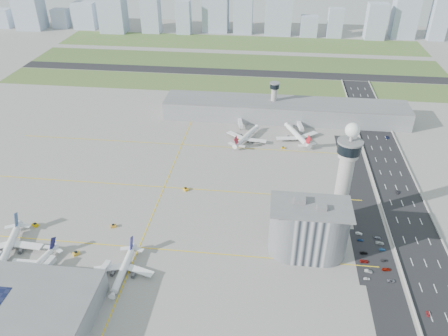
# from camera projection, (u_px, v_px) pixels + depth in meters

# --- Properties ---
(ground) EXTENTS (1000.00, 1000.00, 0.00)m
(ground) POSITION_uv_depth(u_px,v_px,m) (217.00, 219.00, 263.81)
(ground) COLOR #9A9890
(grass_strip_0) EXTENTS (480.00, 50.00, 0.08)m
(grass_strip_0) POSITION_uv_depth(u_px,v_px,m) (226.00, 84.00, 455.79)
(grass_strip_0) COLOR #435F2D
(grass_strip_0) RESTS_ON ground
(grass_strip_1) EXTENTS (480.00, 60.00, 0.08)m
(grass_strip_1) POSITION_uv_depth(u_px,v_px,m) (233.00, 61.00, 519.13)
(grass_strip_1) COLOR #3F5226
(grass_strip_1) RESTS_ON ground
(grass_strip_2) EXTENTS (480.00, 70.00, 0.08)m
(grass_strip_2) POSITION_uv_depth(u_px,v_px,m) (239.00, 43.00, 586.69)
(grass_strip_2) COLOR #526C33
(grass_strip_2) RESTS_ON ground
(runway) EXTENTS (480.00, 22.00, 0.10)m
(runway) POSITION_uv_depth(u_px,v_px,m) (230.00, 72.00, 487.03)
(runway) COLOR black
(runway) RESTS_ON ground
(highway) EXTENTS (28.00, 500.00, 0.10)m
(highway) POSITION_uv_depth(u_px,v_px,m) (414.00, 234.00, 252.32)
(highway) COLOR black
(highway) RESTS_ON ground
(barrier_left) EXTENTS (0.60, 500.00, 1.20)m
(barrier_left) POSITION_uv_depth(u_px,v_px,m) (389.00, 231.00, 253.43)
(barrier_left) COLOR #9E9E99
(barrier_left) RESTS_ON ground
(barrier_right) EXTENTS (0.60, 500.00, 1.20)m
(barrier_right) POSITION_uv_depth(u_px,v_px,m) (440.00, 235.00, 250.63)
(barrier_right) COLOR #9E9E99
(barrier_right) RESTS_ON ground
(landside_road) EXTENTS (18.00, 260.00, 0.08)m
(landside_road) POSITION_uv_depth(u_px,v_px,m) (373.00, 242.00, 246.37)
(landside_road) COLOR black
(landside_road) RESTS_ON ground
(parking_lot) EXTENTS (20.00, 44.00, 0.10)m
(parking_lot) POSITION_uv_depth(u_px,v_px,m) (373.00, 256.00, 236.43)
(parking_lot) COLOR black
(parking_lot) RESTS_ON ground
(taxiway_line_h_0) EXTENTS (260.00, 0.60, 0.01)m
(taxiway_line_h_0) POSITION_uv_depth(u_px,v_px,m) (139.00, 247.00, 242.46)
(taxiway_line_h_0) COLOR yellow
(taxiway_line_h_0) RESTS_ON ground
(taxiway_line_h_1) EXTENTS (260.00, 0.60, 0.01)m
(taxiway_line_h_1) POSITION_uv_depth(u_px,v_px,m) (164.00, 187.00, 293.13)
(taxiway_line_h_1) COLOR yellow
(taxiway_line_h_1) RESTS_ON ground
(taxiway_line_h_2) EXTENTS (260.00, 0.60, 0.01)m
(taxiway_line_h_2) POSITION_uv_depth(u_px,v_px,m) (182.00, 145.00, 343.80)
(taxiway_line_h_2) COLOR yellow
(taxiway_line_h_2) RESTS_ON ground
(taxiway_line_v) EXTENTS (0.60, 260.00, 0.01)m
(taxiway_line_v) POSITION_uv_depth(u_px,v_px,m) (164.00, 187.00, 293.13)
(taxiway_line_v) COLOR yellow
(taxiway_line_v) RESTS_ON ground
(control_tower) EXTENTS (14.00, 14.00, 64.50)m
(control_tower) POSITION_uv_depth(u_px,v_px,m) (346.00, 171.00, 244.95)
(control_tower) COLOR #ADAAA5
(control_tower) RESTS_ON ground
(secondary_tower) EXTENTS (8.60, 8.60, 31.90)m
(secondary_tower) POSITION_uv_depth(u_px,v_px,m) (274.00, 97.00, 377.60)
(secondary_tower) COLOR #ADAAA5
(secondary_tower) RESTS_ON ground
(admin_building) EXTENTS (42.00, 24.00, 33.50)m
(admin_building) POSITION_uv_depth(u_px,v_px,m) (308.00, 229.00, 232.00)
(admin_building) COLOR #B2B2B7
(admin_building) RESTS_ON ground
(terminal_pier) EXTENTS (210.00, 32.00, 15.80)m
(terminal_pier) POSITION_uv_depth(u_px,v_px,m) (285.00, 110.00, 380.65)
(terminal_pier) COLOR gray
(terminal_pier) RESTS_ON ground
(near_terminal) EXTENTS (84.00, 42.00, 13.00)m
(near_terminal) POSITION_uv_depth(u_px,v_px,m) (4.00, 305.00, 199.94)
(near_terminal) COLOR gray
(near_terminal) RESTS_ON ground
(airplane_near_a) EXTENTS (45.02, 49.80, 11.95)m
(airplane_near_a) POSITION_uv_depth(u_px,v_px,m) (7.00, 244.00, 235.94)
(airplane_near_a) COLOR white
(airplane_near_a) RESTS_ON ground
(airplane_near_b) EXTENTS (37.63, 41.33, 9.76)m
(airplane_near_b) POSITION_uv_depth(u_px,v_px,m) (33.00, 264.00, 224.59)
(airplane_near_b) COLOR white
(airplane_near_b) RESTS_ON ground
(airplane_near_c) EXTENTS (32.30, 37.94, 10.58)m
(airplane_near_c) POSITION_uv_depth(u_px,v_px,m) (122.00, 267.00, 222.09)
(airplane_near_c) COLOR white
(airplane_near_c) RESTS_ON ground
(airplane_far_a) EXTENTS (48.26, 51.62, 11.57)m
(airplane_far_a) POSITION_uv_depth(u_px,v_px,m) (247.00, 133.00, 347.65)
(airplane_far_a) COLOR white
(airplane_far_a) RESTS_ON ground
(airplane_far_b) EXTENTS (50.88, 54.04, 11.97)m
(airplane_far_b) POSITION_uv_depth(u_px,v_px,m) (297.00, 132.00, 349.26)
(airplane_far_b) COLOR white
(airplane_far_b) RESTS_ON ground
(jet_bridge_near_1) EXTENTS (5.39, 14.31, 5.70)m
(jet_bridge_near_1) POSITION_uv_depth(u_px,v_px,m) (38.00, 278.00, 219.07)
(jet_bridge_near_1) COLOR silver
(jet_bridge_near_1) RESTS_ON ground
(jet_bridge_near_2) EXTENTS (5.39, 14.31, 5.70)m
(jet_bridge_near_2) POSITION_uv_depth(u_px,v_px,m) (95.00, 283.00, 216.08)
(jet_bridge_near_2) COLOR silver
(jet_bridge_near_2) RESTS_ON ground
(jet_bridge_far_0) EXTENTS (5.39, 14.31, 5.70)m
(jet_bridge_far_0) POSITION_uv_depth(u_px,v_px,m) (240.00, 121.00, 373.58)
(jet_bridge_far_0) COLOR silver
(jet_bridge_far_0) RESTS_ON ground
(jet_bridge_far_1) EXTENTS (5.39, 14.31, 5.70)m
(jet_bridge_far_1) POSITION_uv_depth(u_px,v_px,m) (298.00, 124.00, 368.60)
(jet_bridge_far_1) COLOR silver
(jet_bridge_far_1) RESTS_ON ground
(tug_0) EXTENTS (4.15, 3.71, 2.00)m
(tug_0) POSITION_uv_depth(u_px,v_px,m) (35.00, 225.00, 257.88)
(tug_0) COLOR #E2AD00
(tug_0) RESTS_ON ground
(tug_1) EXTENTS (4.12, 4.19, 2.03)m
(tug_1) POSITION_uv_depth(u_px,v_px,m) (76.00, 253.00, 237.20)
(tug_1) COLOR gold
(tug_1) RESTS_ON ground
(tug_2) EXTENTS (3.95, 3.43, 1.93)m
(tug_2) POSITION_uv_depth(u_px,v_px,m) (113.00, 226.00, 257.10)
(tug_2) COLOR orange
(tug_2) RESTS_ON ground
(tug_3) EXTENTS (4.00, 4.16, 2.00)m
(tug_3) POSITION_uv_depth(u_px,v_px,m) (186.00, 189.00, 289.64)
(tug_3) COLOR orange
(tug_3) RESTS_ON ground
(tug_4) EXTENTS (3.57, 2.76, 1.87)m
(tug_4) POSITION_uv_depth(u_px,v_px,m) (238.00, 139.00, 349.13)
(tug_4) COLOR gold
(tug_4) RESTS_ON ground
(tug_5) EXTENTS (2.93, 2.20, 1.58)m
(tug_5) POSITION_uv_depth(u_px,v_px,m) (283.00, 148.00, 338.02)
(tug_5) COLOR #ECA30B
(tug_5) RESTS_ON ground
(car_lot_0) EXTENTS (3.39, 1.61, 1.12)m
(car_lot_0) POSITION_uv_depth(u_px,v_px,m) (367.00, 279.00, 221.90)
(car_lot_0) COLOR white
(car_lot_0) RESTS_ON ground
(car_lot_1) EXTENTS (4.15, 2.02, 1.31)m
(car_lot_1) POSITION_uv_depth(u_px,v_px,m) (368.00, 271.00, 226.18)
(car_lot_1) COLOR #989898
(car_lot_1) RESTS_ON ground
(car_lot_2) EXTENTS (4.48, 2.13, 1.24)m
(car_lot_2) POSITION_uv_depth(u_px,v_px,m) (364.00, 261.00, 232.42)
(car_lot_2) COLOR maroon
(car_lot_2) RESTS_ON ground
(car_lot_3) EXTENTS (4.40, 2.34, 1.21)m
(car_lot_3) POSITION_uv_depth(u_px,v_px,m) (364.00, 253.00, 237.93)
(car_lot_3) COLOR black
(car_lot_3) RESTS_ON ground
(car_lot_4) EXTENTS (3.46, 1.42, 1.17)m
(car_lot_4) POSITION_uv_depth(u_px,v_px,m) (360.00, 240.00, 246.92)
(car_lot_4) COLOR navy
(car_lot_4) RESTS_ON ground
(car_lot_5) EXTENTS (3.97, 1.90, 1.26)m
(car_lot_5) POSITION_uv_depth(u_px,v_px,m) (359.00, 233.00, 251.70)
(car_lot_5) COLOR white
(car_lot_5) RESTS_ON ground
(car_lot_6) EXTENTS (4.05, 2.02, 1.10)m
(car_lot_6) POSITION_uv_depth(u_px,v_px,m) (391.00, 281.00, 220.65)
(car_lot_6) COLOR slate
(car_lot_6) RESTS_ON ground
(car_lot_7) EXTENTS (4.72, 2.56, 1.30)m
(car_lot_7) POSITION_uv_depth(u_px,v_px,m) (386.00, 269.00, 227.30)
(car_lot_7) COLOR maroon
(car_lot_7) RESTS_ON ground
(car_lot_8) EXTENTS (3.44, 1.76, 1.12)m
(car_lot_8) POSITION_uv_depth(u_px,v_px,m) (384.00, 260.00, 232.99)
(car_lot_8) COLOR #2A292D
(car_lot_8) RESTS_ON ground
(car_lot_9) EXTENTS (3.58, 1.53, 1.15)m
(car_lot_9) POSITION_uv_depth(u_px,v_px,m) (382.00, 250.00, 240.14)
(car_lot_9) COLOR navy
(car_lot_9) RESTS_ON ground
(car_lot_10) EXTENTS (4.86, 2.51, 1.31)m
(car_lot_10) POSITION_uv_depth(u_px,v_px,m) (380.00, 243.00, 244.59)
(car_lot_10) COLOR silver
(car_lot_10) RESTS_ON ground
(car_lot_11) EXTENTS (4.03, 1.68, 1.16)m
(car_lot_11) POSITION_uv_depth(u_px,v_px,m) (377.00, 238.00, 248.66)
(car_lot_11) COLOR gray
(car_lot_11) RESTS_ON ground
(car_hw_0) EXTENTS (1.65, 3.39, 1.12)m
(car_hw_0) POSITION_uv_depth(u_px,v_px,m) (428.00, 314.00, 203.05)
(car_hw_0) COLOR maroon
(car_hw_0) RESTS_ON ground
(car_hw_1) EXTENTS (1.59, 3.93, 1.27)m
(car_hw_1) POSITION_uv_depth(u_px,v_px,m) (397.00, 192.00, 287.08)
(car_hw_1) COLOR black
(car_hw_1) RESTS_ON ground
(car_hw_2) EXTENTS (2.63, 4.74, 1.26)m
(car_hw_2) POSITION_uv_depth(u_px,v_px,m) (387.00, 137.00, 352.90)
(car_hw_2) COLOR navy
(car_hw_2) RESTS_ON ground
(car_hw_4) EXTENTS (2.17, 4.07, 1.32)m
(car_hw_4) POSITION_uv_depth(u_px,v_px,m) (358.00, 106.00, 406.67)
(car_hw_4) COLOR gray
(car_hw_4) RESTS_ON ground
(skyline_bldg_0) EXTENTS (24.05, 19.24, 26.50)m
(skyline_bldg_0) POSITION_uv_depth(u_px,v_px,m) (3.00, 18.00, 650.62)
(skyline_bldg_0) COLOR #9EADC1
(skyline_bldg_0) RESTS_ON ground
(skyline_bldg_1) EXTENTS (37.63, 30.10, 65.60)m
(skyline_bldg_1) POSITION_uv_depth(u_px,v_px,m) (28.00, 6.00, 632.24)
(skyline_bldg_1) COLOR #9EADC1
(skyline_bldg_1) RESTS_ON ground
(skyline_bldg_2) EXTENTS (22.81, 18.25, 26.79)m
(skyline_bldg_2) POSITION_uv_depth(u_px,v_px,m) (61.00, 18.00, 649.07)
(skyline_bldg_2) COLOR #9EADC1
(skyline_bldg_2) RESTS_ON ground
(skyline_bldg_3) EXTENTS (32.30, 25.84, 36.93)m
(skyline_bldg_3) POSITION_uv_depth(u_px,v_px,m) (86.00, 15.00, 643.54)
(skyline_bldg_3) COLOR #9EADC1
(skyline_bldg_3) RESTS_ON ground
(skyline_bldg_4) EXTENTS (35.81, 28.65, 60.36)m
(skyline_bldg_4) POSITION_uv_depth(u_px,v_px,m) (112.00, 10.00, 618.95)
(skyline_bldg_4) COLOR #9EADC1
(skyline_bldg_4) RESTS_ON ground
(skyline_bldg_5) EXTENTS (25.49, 20.39, 66.89)m
(skyline_bldg_5) POSITION_uv_depth(u_px,v_px,m) (150.00, 8.00, 615.58)
(skyline_bldg_5) COLOR #9EADC1
(skyline_bldg_5) RESTS_ON ground
(skyline_bldg_6) EXTENTS (20.04, 16.03, 45.20)m
(skyline_bldg_6) POSITION_uv_depth(u_px,v_px,m) (184.00, 17.00, 615.07)
(skyline_bldg_6) COLOR #9EADC1
(skyline_bldg_6) RESTS_ON ground
(skyline_bldg_7) EXTENTS (35.76, 28.61, 61.22)m
(skyline_bldg_7) POSITION_uv_depth(u_px,v_px,m) (216.00, 9.00, 622.58)
(skyline_bldg_7) COLOR #9EADC1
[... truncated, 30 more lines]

